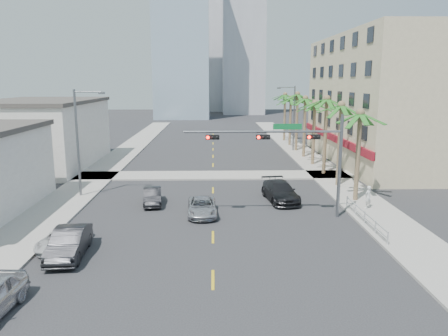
# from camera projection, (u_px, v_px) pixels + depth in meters

# --- Properties ---
(ground) EXTENTS (260.00, 260.00, 0.00)m
(ground) POSITION_uv_depth(u_px,v_px,m) (213.00, 263.00, 23.54)
(ground) COLOR #262628
(ground) RESTS_ON ground
(sidewalk_right) EXTENTS (4.00, 120.00, 0.15)m
(sidewalk_right) POSITION_uv_depth(u_px,v_px,m) (333.00, 179.00, 43.42)
(sidewalk_right) COLOR gray
(sidewalk_right) RESTS_ON ground
(sidewalk_left) EXTENTS (4.00, 120.00, 0.15)m
(sidewalk_left) POSITION_uv_depth(u_px,v_px,m) (91.00, 180.00, 42.84)
(sidewalk_left) COLOR gray
(sidewalk_left) RESTS_ON ground
(sidewalk_cross) EXTENTS (80.00, 4.00, 0.15)m
(sidewalk_cross) POSITION_uv_depth(u_px,v_px,m) (213.00, 175.00, 45.09)
(sidewalk_cross) COLOR gray
(sidewalk_cross) RESTS_ON ground
(building_right) EXTENTS (15.25, 28.00, 15.00)m
(building_right) POSITION_uv_depth(u_px,v_px,m) (397.00, 99.00, 52.01)
(building_right) COLOR tan
(building_right) RESTS_ON ground
(building_left_far) EXTENTS (11.00, 18.00, 7.20)m
(building_left_far) POSITION_uv_depth(u_px,v_px,m) (42.00, 135.00, 49.81)
(building_left_far) COLOR beige
(building_left_far) RESTS_ON ground
(tower_far_left) EXTENTS (14.00, 14.00, 48.00)m
(tower_far_left) POSITION_uv_depth(u_px,v_px,m) (181.00, 24.00, 111.77)
(tower_far_left) COLOR #99B2C6
(tower_far_left) RESTS_ON ground
(tower_far_right) EXTENTS (12.00, 12.00, 60.00)m
(tower_far_right) POSITION_uv_depth(u_px,v_px,m) (244.00, 9.00, 125.71)
(tower_far_right) COLOR #ADADB2
(tower_far_right) RESTS_ON ground
(tower_far_center) EXTENTS (16.00, 16.00, 42.00)m
(tower_far_center) POSITION_uv_depth(u_px,v_px,m) (204.00, 45.00, 141.89)
(tower_far_center) COLOR #ADADB2
(tower_far_center) RESTS_ON ground
(traffic_signal_mast) EXTENTS (11.12, 0.54, 7.20)m
(traffic_signal_mast) POSITION_uv_depth(u_px,v_px,m) (295.00, 148.00, 30.48)
(traffic_signal_mast) COLOR slate
(traffic_signal_mast) RESTS_ON ground
(palm_tree_0) EXTENTS (4.80, 4.80, 7.80)m
(palm_tree_0) POSITION_uv_depth(u_px,v_px,m) (360.00, 114.00, 34.20)
(palm_tree_0) COLOR brown
(palm_tree_0) RESTS_ON ground
(palm_tree_1) EXTENTS (4.80, 4.80, 8.16)m
(palm_tree_1) POSITION_uv_depth(u_px,v_px,m) (341.00, 106.00, 39.22)
(palm_tree_1) COLOR brown
(palm_tree_1) RESTS_ON ground
(palm_tree_2) EXTENTS (4.80, 4.80, 8.52)m
(palm_tree_2) POSITION_uv_depth(u_px,v_px,m) (327.00, 100.00, 44.25)
(palm_tree_2) COLOR brown
(palm_tree_2) RESTS_ON ground
(palm_tree_3) EXTENTS (4.80, 4.80, 7.80)m
(palm_tree_3) POSITION_uv_depth(u_px,v_px,m) (315.00, 104.00, 49.49)
(palm_tree_3) COLOR brown
(palm_tree_3) RESTS_ON ground
(palm_tree_4) EXTENTS (4.80, 4.80, 8.16)m
(palm_tree_4) POSITION_uv_depth(u_px,v_px,m) (305.00, 99.00, 54.52)
(palm_tree_4) COLOR brown
(palm_tree_4) RESTS_ON ground
(palm_tree_5) EXTENTS (4.80, 4.80, 8.52)m
(palm_tree_5) POSITION_uv_depth(u_px,v_px,m) (298.00, 95.00, 59.55)
(palm_tree_5) COLOR brown
(palm_tree_5) RESTS_ON ground
(palm_tree_6) EXTENTS (4.80, 4.80, 7.80)m
(palm_tree_6) POSITION_uv_depth(u_px,v_px,m) (291.00, 99.00, 64.78)
(palm_tree_6) COLOR brown
(palm_tree_6) RESTS_ON ground
(palm_tree_7) EXTENTS (4.80, 4.80, 8.16)m
(palm_tree_7) POSITION_uv_depth(u_px,v_px,m) (285.00, 95.00, 69.81)
(palm_tree_7) COLOR brown
(palm_tree_7) RESTS_ON ground
(streetlight_left) EXTENTS (2.55, 0.25, 9.00)m
(streetlight_left) POSITION_uv_depth(u_px,v_px,m) (80.00, 138.00, 36.01)
(streetlight_left) COLOR slate
(streetlight_left) RESTS_ON ground
(streetlight_right) EXTENTS (2.55, 0.25, 9.00)m
(streetlight_right) POSITION_uv_depth(u_px,v_px,m) (293.00, 115.00, 60.07)
(streetlight_right) COLOR slate
(streetlight_right) RESTS_ON ground
(guardrail) EXTENTS (0.08, 8.08, 1.00)m
(guardrail) POSITION_uv_depth(u_px,v_px,m) (365.00, 216.00, 29.54)
(guardrail) COLOR silver
(guardrail) RESTS_ON ground
(car_parked_mid) EXTENTS (2.00, 4.91, 1.58)m
(car_parked_mid) POSITION_uv_depth(u_px,v_px,m) (69.00, 243.00, 24.33)
(car_parked_mid) COLOR black
(car_parked_mid) RESTS_ON ground
(car_parked_far) EXTENTS (2.39, 4.37, 1.16)m
(car_parked_far) POSITION_uv_depth(u_px,v_px,m) (62.00, 238.00, 25.68)
(car_parked_far) COLOR silver
(car_parked_far) RESTS_ON ground
(car_lane_left) EXTENTS (1.87, 4.11, 1.31)m
(car_lane_left) POSITION_uv_depth(u_px,v_px,m) (152.00, 196.00, 34.68)
(car_lane_left) COLOR black
(car_lane_left) RESTS_ON ground
(car_lane_center) EXTENTS (2.26, 4.58, 1.25)m
(car_lane_center) POSITION_uv_depth(u_px,v_px,m) (202.00, 207.00, 31.88)
(car_lane_center) COLOR #B4B4B9
(car_lane_center) RESTS_ON ground
(car_lane_right) EXTENTS (2.90, 5.69, 1.58)m
(car_lane_right) POSITION_uv_depth(u_px,v_px,m) (280.00, 191.00, 35.63)
(car_lane_right) COLOR black
(car_lane_right) RESTS_ON ground
(pedestrian) EXTENTS (0.75, 0.71, 1.73)m
(pedestrian) POSITION_uv_depth(u_px,v_px,m) (368.00, 197.00, 33.08)
(pedestrian) COLOR silver
(pedestrian) RESTS_ON sidewalk_right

